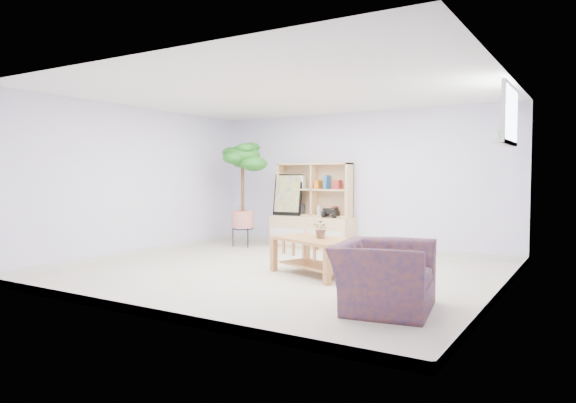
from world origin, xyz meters
The scene contains 14 objects.
floor centered at (0.00, 0.00, 0.00)m, with size 5.50×5.00×0.01m, color silver.
ceiling centered at (0.00, 0.00, 2.40)m, with size 5.50×5.00×0.01m, color white.
walls centered at (0.00, 0.00, 1.20)m, with size 5.51×5.01×2.40m.
baseboard centered at (0.00, 0.00, 0.05)m, with size 5.50×5.00×0.10m, color silver, non-canonical shape.
window centered at (2.73, 0.60, 2.00)m, with size 0.10×0.98×0.68m, color white, non-canonical shape.
window_sill centered at (2.67, 0.60, 1.68)m, with size 0.14×1.00×0.04m, color silver.
storage_unit centered at (-0.77, 2.24, 0.76)m, with size 1.52×0.51×1.52m, color #E5B26E, non-canonical shape.
poster centered at (-1.24, 2.19, 0.95)m, with size 0.54×0.13×0.75m, color yellow, non-canonical shape.
toy_truck centered at (-0.35, 2.16, 0.66)m, with size 0.34×0.23×0.18m, color black, non-canonical shape.
coffee_table centered at (0.48, 0.08, 0.24)m, with size 1.18×0.64×0.48m, color #AD763E, non-canonical shape.
table_plant centered at (0.54, 0.13, 0.60)m, with size 0.22×0.19×0.24m, color #1C5422.
floor_tree centered at (-1.91, 1.72, 0.95)m, with size 0.70×0.70×1.91m, color #266B21, non-canonical shape.
armchair centered at (1.86, -1.09, 0.37)m, with size 1.01×0.88×0.75m, color navy.
sill_plant centered at (2.67, 0.59, 1.83)m, with size 0.14×0.11×0.25m, color #266B21.
Camera 1 is at (3.64, -5.78, 1.31)m, focal length 32.00 mm.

